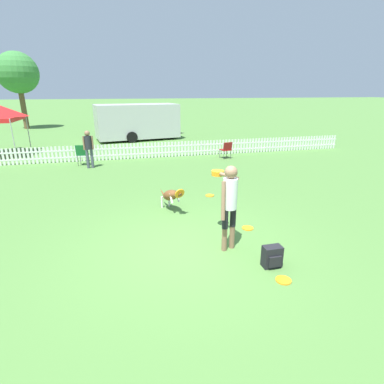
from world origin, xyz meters
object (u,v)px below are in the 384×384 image
Objects in this scene: folding_chair_blue_left at (82,153)px; tree_left_grove at (18,73)px; handler_person at (229,197)px; backpack_on_grass at (272,257)px; frisbee_near_handler at (283,280)px; frisbee_near_dog at (248,228)px; frisbee_midfield at (210,195)px; leaping_dog at (171,195)px; equipment_trailer at (137,121)px; spectator_standing at (88,146)px; folding_chair_center at (226,149)px.

folding_chair_blue_left is 0.15× the size of tree_left_grove.
handler_person is 1.39m from backpack_on_grass.
frisbee_near_handler is 2.07m from frisbee_near_dog.
frisbee_midfield is 4.04m from backpack_on_grass.
frisbee_near_handler is at bearing 123.95° from folding_chair_blue_left.
leaping_dog is at bearing -67.78° from tree_left_grove.
frisbee_midfield is at bearing 88.99° from frisbee_near_handler.
frisbee_near_dog is 0.04× the size of equipment_trailer.
spectator_standing is at bearing 119.57° from frisbee_near_dog.
equipment_trailer is 12.42m from tree_left_grove.
frisbee_midfield is at bearing 53.73° from folding_chair_center.
folding_chair_blue_left is 16.62m from tree_left_grove.
frisbee_midfield is 6.05m from spectator_standing.
leaping_dog is 4.41× the size of frisbee_near_handler.
backpack_on_grass is 0.45× the size of folding_chair_blue_left.
equipment_trailer is at bearing -73.44° from folding_chair_center.
handler_person is at bearing 106.44° from spectator_standing.
leaping_dog is 3.39m from backpack_on_grass.
frisbee_near_handler is at bearing 106.40° from spectator_standing.
handler_person is 2.46m from leaping_dog.
leaping_dog reaches higher than frisbee_near_handler.
spectator_standing is at bearing -84.25° from leaping_dog.
frisbee_midfield is 0.30× the size of folding_chair_blue_left.
backpack_on_grass is (0.56, -0.88, -0.92)m from handler_person.
spectator_standing is 17.14m from tree_left_grove.
folding_chair_blue_left is (-4.10, 9.18, 0.35)m from backpack_on_grass.
tree_left_grove is at bearing -74.33° from spectator_standing.
handler_person reaches higher than frisbee_midfield.
frisbee_midfield is 12.11m from equipment_trailer.
equipment_trailer reaches higher than leaping_dog.
frisbee_near_handler is 0.04× the size of tree_left_grove.
handler_person is at bearing 112.13° from frisbee_near_handler.
tree_left_grove is at bearing 111.89° from frisbee_near_handler.
frisbee_near_handler is 16.56m from equipment_trailer.
backpack_on_grass is 0.07× the size of tree_left_grove.
frisbee_near_dog is 8.15m from spectator_standing.
equipment_trailer is 1.01× the size of tree_left_grove.
backpack_on_grass is 9.29m from folding_chair_center.
handler_person reaches higher than folding_chair_blue_left.
folding_chair_blue_left is 0.75m from spectator_standing.
equipment_trailer is at bearing -108.58° from leaping_dog.
backpack_on_grass is 0.51× the size of folding_chair_center.
leaping_dog is at bearing 46.73° from folding_chair_center.
spectator_standing reaches higher than leaping_dog.
handler_person is 1.82m from frisbee_near_handler.
backpack_on_grass is at bearing 107.55° from spectator_standing.
handler_person is at bearing -68.12° from tree_left_grove.
frisbee_near_handler is (1.30, -3.58, -0.44)m from leaping_dog.
frisbee_midfield is 0.34× the size of folding_chair_center.
frisbee_midfield is 5.48m from folding_chair_center.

